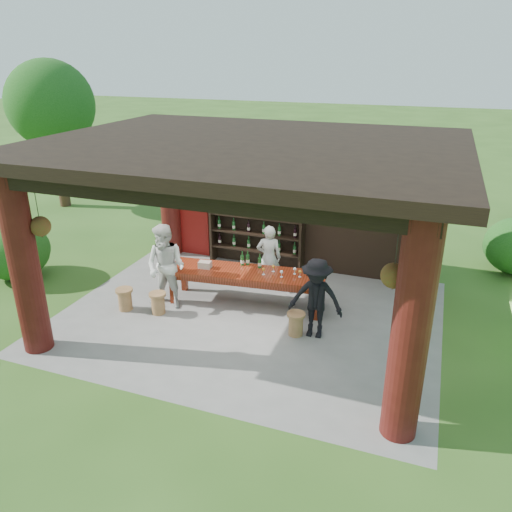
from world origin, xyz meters
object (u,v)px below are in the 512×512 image
(stool_near_right, at_px, (296,323))
(stool_far_left, at_px, (125,299))
(wine_shelf, at_px, (256,226))
(tasting_table, at_px, (246,276))
(host, at_px, (269,258))
(guest_woman, at_px, (166,267))
(napkin_basket, at_px, (205,265))
(stool_near_left, at_px, (158,303))
(guest_man, at_px, (316,299))

(stool_near_right, bearing_deg, stool_far_left, -175.96)
(wine_shelf, height_order, stool_far_left, wine_shelf)
(tasting_table, xyz_separation_m, host, (0.20, 0.85, 0.12))
(wine_shelf, height_order, guest_woman, wine_shelf)
(stool_far_left, distance_m, napkin_basket, 1.78)
(guest_woman, bearing_deg, stool_near_left, -93.86)
(tasting_table, relative_size, napkin_basket, 12.88)
(guest_man, bearing_deg, tasting_table, 153.40)
(tasting_table, height_order, guest_woman, guest_woman)
(napkin_basket, bearing_deg, stool_far_left, -144.71)
(wine_shelf, relative_size, stool_near_right, 5.21)
(guest_man, bearing_deg, stool_near_left, -177.52)
(guest_woman, height_order, guest_man, guest_woman)
(tasting_table, distance_m, host, 0.88)
(stool_near_right, xyz_separation_m, guest_woman, (-2.82, 0.19, 0.65))
(stool_near_right, height_order, guest_man, guest_man)
(wine_shelf, height_order, host, wine_shelf)
(tasting_table, relative_size, guest_woman, 1.88)
(stool_far_left, distance_m, host, 3.18)
(stool_far_left, relative_size, napkin_basket, 1.80)
(guest_woman, bearing_deg, napkin_basket, 43.25)
(stool_near_right, relative_size, host, 0.30)
(guest_woman, relative_size, guest_man, 1.15)
(stool_near_left, height_order, host, host)
(wine_shelf, distance_m, tasting_table, 2.09)
(stool_far_left, relative_size, guest_woman, 0.26)
(stool_far_left, xyz_separation_m, guest_woman, (0.76, 0.44, 0.65))
(stool_far_left, height_order, guest_woman, guest_woman)
(wine_shelf, height_order, napkin_basket, wine_shelf)
(host, bearing_deg, guest_man, 114.29)
(host, height_order, napkin_basket, host)
(stool_far_left, bearing_deg, host, 38.44)
(wine_shelf, distance_m, stool_near_left, 3.27)
(tasting_table, distance_m, guest_man, 1.83)
(wine_shelf, xyz_separation_m, guest_man, (2.17, -2.74, -0.27))
(tasting_table, height_order, stool_near_right, tasting_table)
(stool_near_left, xyz_separation_m, guest_man, (3.20, 0.26, 0.54))
(tasting_table, xyz_separation_m, napkin_basket, (-0.88, -0.13, 0.19))
(guest_woman, bearing_deg, wine_shelf, 71.94)
(stool_near_right, xyz_separation_m, stool_far_left, (-3.58, -0.25, 0.01))
(tasting_table, height_order, guest_man, guest_man)
(stool_near_right, relative_size, napkin_basket, 1.75)
(stool_far_left, bearing_deg, stool_near_left, 7.36)
(napkin_basket, bearing_deg, host, 42.10)
(stool_near_right, bearing_deg, stool_near_left, -176.81)
(stool_near_left, bearing_deg, host, 46.94)
(guest_man, bearing_deg, stool_near_right, -166.24)
(stool_near_right, height_order, guest_woman, guest_woman)
(guest_man, relative_size, napkin_basket, 5.97)
(host, xyz_separation_m, guest_man, (1.46, -1.61, 0.03))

